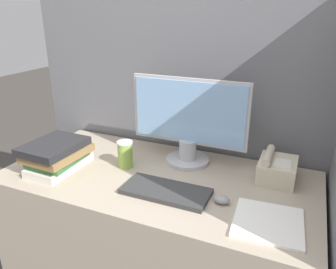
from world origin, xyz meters
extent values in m
cube|color=slate|center=(0.00, 0.73, 0.81)|extent=(1.81, 0.04, 1.62)
cube|color=tan|center=(0.00, 0.35, 0.38)|extent=(1.41, 0.69, 0.77)
cylinder|color=#B7B7BC|center=(0.08, 0.54, 0.78)|extent=(0.21, 0.21, 0.02)
cylinder|color=#B7B7BC|center=(0.08, 0.54, 0.83)|extent=(0.08, 0.08, 0.10)
cube|color=#B7B7BC|center=(0.08, 0.54, 1.03)|extent=(0.57, 0.02, 0.32)
cube|color=#8CB7E5|center=(0.08, 0.53, 1.03)|extent=(0.54, 0.01, 0.29)
cube|color=#333333|center=(0.10, 0.22, 0.78)|extent=(0.36, 0.17, 0.02)
ellipsoid|color=gray|center=(0.33, 0.24, 0.78)|extent=(0.06, 0.05, 0.03)
cylinder|color=#8CB247|center=(-0.18, 0.37, 0.83)|extent=(0.07, 0.07, 0.12)
cylinder|color=white|center=(-0.18, 0.37, 0.89)|extent=(0.07, 0.07, 0.01)
cube|color=silver|center=(-0.45, 0.22, 0.78)|extent=(0.17, 0.30, 0.04)
cube|color=#38723F|center=(-0.45, 0.22, 0.82)|extent=(0.20, 0.25, 0.03)
cube|color=olive|center=(-0.45, 0.22, 0.85)|extent=(0.23, 0.28, 0.03)
cube|color=#262628|center=(-0.46, 0.21, 0.88)|extent=(0.23, 0.28, 0.03)
cube|color=beige|center=(0.50, 0.53, 0.81)|extent=(0.16, 0.20, 0.09)
cube|color=white|center=(0.52, 0.51, 0.86)|extent=(0.07, 0.09, 0.00)
cylinder|color=beige|center=(0.46, 0.53, 0.87)|extent=(0.04, 0.18, 0.04)
cube|color=white|center=(0.51, 0.18, 0.77)|extent=(0.26, 0.26, 0.01)
camera|label=1|loc=(0.58, -0.85, 1.48)|focal=35.00mm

